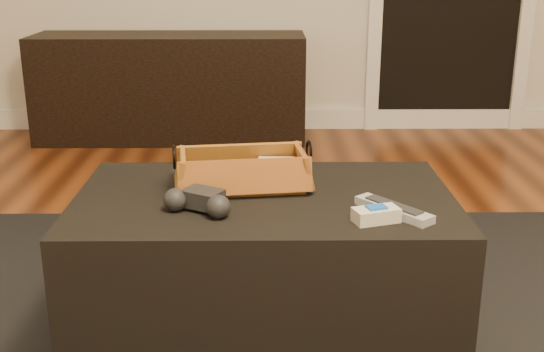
{
  "coord_description": "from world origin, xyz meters",
  "views": [
    {
      "loc": [
        0.2,
        -1.4,
        1.04
      ],
      "look_at": [
        0.22,
        0.27,
        0.49
      ],
      "focal_mm": 45.0,
      "sensor_mm": 36.0,
      "label": 1
    }
  ],
  "objects_px": {
    "tv_remote": "(236,182)",
    "wicker_basket": "(243,173)",
    "cream_gadget": "(376,215)",
    "game_controller": "(199,201)",
    "silver_remote": "(394,209)",
    "ottoman": "(265,267)",
    "media_cabinet": "(171,87)"
  },
  "relations": [
    {
      "from": "media_cabinet",
      "to": "cream_gadget",
      "type": "distance_m",
      "value": 2.54
    },
    {
      "from": "wicker_basket",
      "to": "media_cabinet",
      "type": "bearing_deg",
      "value": 102.72
    },
    {
      "from": "silver_remote",
      "to": "cream_gadget",
      "type": "relative_size",
      "value": 1.66
    },
    {
      "from": "tv_remote",
      "to": "game_controller",
      "type": "distance_m",
      "value": 0.19
    },
    {
      "from": "media_cabinet",
      "to": "wicker_basket",
      "type": "bearing_deg",
      "value": -77.28
    },
    {
      "from": "game_controller",
      "to": "ottoman",
      "type": "bearing_deg",
      "value": 37.98
    },
    {
      "from": "game_controller",
      "to": "silver_remote",
      "type": "height_order",
      "value": "game_controller"
    },
    {
      "from": "wicker_basket",
      "to": "silver_remote",
      "type": "xyz_separation_m",
      "value": [
        0.38,
        -0.19,
        -0.03
      ]
    },
    {
      "from": "media_cabinet",
      "to": "cream_gadget",
      "type": "bearing_deg",
      "value": -71.33
    },
    {
      "from": "tv_remote",
      "to": "wicker_basket",
      "type": "distance_m",
      "value": 0.03
    },
    {
      "from": "media_cabinet",
      "to": "wicker_basket",
      "type": "relative_size",
      "value": 3.97
    },
    {
      "from": "tv_remote",
      "to": "silver_remote",
      "type": "relative_size",
      "value": 0.97
    },
    {
      "from": "tv_remote",
      "to": "game_controller",
      "type": "xyz_separation_m",
      "value": [
        -0.08,
        -0.17,
        0.01
      ]
    },
    {
      "from": "ottoman",
      "to": "cream_gadget",
      "type": "distance_m",
      "value": 0.4
    },
    {
      "from": "wicker_basket",
      "to": "game_controller",
      "type": "bearing_deg",
      "value": -118.96
    },
    {
      "from": "ottoman",
      "to": "silver_remote",
      "type": "bearing_deg",
      "value": -23.24
    },
    {
      "from": "media_cabinet",
      "to": "tv_remote",
      "type": "xyz_separation_m",
      "value": [
        0.47,
        -2.17,
        0.15
      ]
    },
    {
      "from": "tv_remote",
      "to": "silver_remote",
      "type": "distance_m",
      "value": 0.43
    },
    {
      "from": "wicker_basket",
      "to": "silver_remote",
      "type": "distance_m",
      "value": 0.43
    },
    {
      "from": "tv_remote",
      "to": "wicker_basket",
      "type": "relative_size",
      "value": 0.5
    },
    {
      "from": "media_cabinet",
      "to": "tv_remote",
      "type": "bearing_deg",
      "value": -77.78
    },
    {
      "from": "tv_remote",
      "to": "wicker_basket",
      "type": "bearing_deg",
      "value": 30.87
    },
    {
      "from": "cream_gadget",
      "to": "silver_remote",
      "type": "bearing_deg",
      "value": 45.62
    },
    {
      "from": "game_controller",
      "to": "silver_remote",
      "type": "xyz_separation_m",
      "value": [
        0.48,
        -0.01,
        -0.02
      ]
    },
    {
      "from": "ottoman",
      "to": "tv_remote",
      "type": "distance_m",
      "value": 0.25
    },
    {
      "from": "game_controller",
      "to": "media_cabinet",
      "type": "bearing_deg",
      "value": 99.36
    },
    {
      "from": "silver_remote",
      "to": "cream_gadget",
      "type": "height_order",
      "value": "cream_gadget"
    },
    {
      "from": "ottoman",
      "to": "wicker_basket",
      "type": "distance_m",
      "value": 0.27
    },
    {
      "from": "ottoman",
      "to": "silver_remote",
      "type": "distance_m",
      "value": 0.41
    },
    {
      "from": "wicker_basket",
      "to": "game_controller",
      "type": "xyz_separation_m",
      "value": [
        -0.1,
        -0.18,
        -0.01
      ]
    },
    {
      "from": "cream_gadget",
      "to": "game_controller",
      "type": "bearing_deg",
      "value": 171.41
    },
    {
      "from": "wicker_basket",
      "to": "cream_gadget",
      "type": "xyz_separation_m",
      "value": [
        0.33,
        -0.25,
        -0.03
      ]
    }
  ]
}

